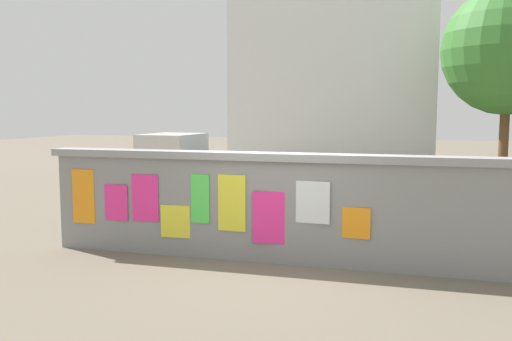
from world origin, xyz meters
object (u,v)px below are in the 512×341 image
object	(u,v)px
tree_roadside	(508,50)
person_walking	(494,199)
bicycle_near	(442,201)
motorcycle	(378,204)
auto_rickshaw_truck	(210,175)

from	to	relation	value
tree_roadside	person_walking	bearing A→B (deg)	-99.07
bicycle_near	motorcycle	bearing A→B (deg)	-133.67
motorcycle	auto_rickshaw_truck	bearing A→B (deg)	174.60
bicycle_near	person_walking	bearing A→B (deg)	-80.25
motorcycle	bicycle_near	size ratio (longest dim) A/B	1.15
person_walking	tree_roadside	distance (m)	10.77
auto_rickshaw_truck	motorcycle	xyz separation A→B (m)	(3.88, -0.37, -0.44)
auto_rickshaw_truck	person_walking	xyz separation A→B (m)	(5.83, -2.49, 0.09)
motorcycle	person_walking	world-z (taller)	person_walking
motorcycle	person_walking	distance (m)	2.93
auto_rickshaw_truck	person_walking	bearing A→B (deg)	-23.12
person_walking	bicycle_near	bearing A→B (deg)	99.75
auto_rickshaw_truck	bicycle_near	distance (m)	5.35
bicycle_near	tree_roadside	distance (m)	8.00
auto_rickshaw_truck	tree_roadside	world-z (taller)	tree_roadside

